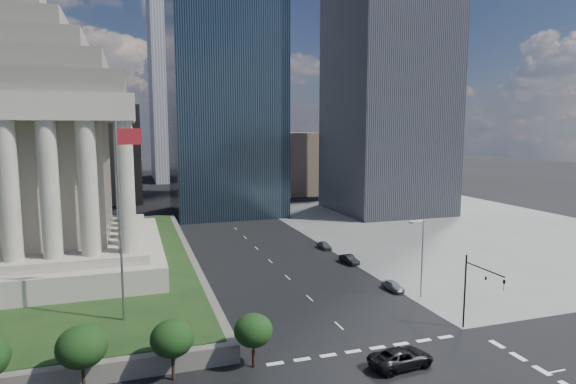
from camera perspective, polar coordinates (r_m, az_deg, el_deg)
name	(u,v)px	position (r m, az deg, el deg)	size (l,w,h in m)	color
ground	(215,210)	(128.94, -8.60, -2.07)	(500.00, 500.00, 0.00)	black
sidewalk_ne	(458,228)	(110.45, 19.55, -4.00)	(68.00, 90.00, 0.03)	slate
war_memorial	(27,127)	(74.72, -28.57, 6.78)	(34.00, 34.00, 39.00)	#A19B87
flagpole	(121,211)	(50.16, -19.18, -2.13)	(2.52, 0.24, 20.00)	slate
midrise_glass	(224,93)	(122.95, -7.55, 11.52)	(26.00, 26.00, 60.00)	black
highrise_ne	(389,13)	(130.29, 11.94, 20.10)	(26.00, 28.00, 100.00)	black
building_filler_ne	(293,162)	(164.56, 0.65, 3.56)	(20.00, 30.00, 20.00)	brown
building_filler_nw	(99,153)	(155.95, -21.54, 4.31)	(24.00, 30.00, 28.00)	brown
traffic_signal_ne	(477,285)	(53.73, 21.48, -10.24)	(0.30, 5.74, 8.00)	black
street_lamp_north	(421,254)	(62.80, 15.49, -7.06)	(2.13, 0.22, 10.00)	slate
pickup_truck	(401,358)	(46.54, 13.28, -18.57)	(2.78, 6.02, 1.67)	black
parked_sedan_near	(393,286)	(66.01, 12.34, -10.80)	(3.69, 1.48, 1.26)	gray
parked_sedan_mid	(349,259)	(77.39, 7.26, -7.92)	(4.12, 1.44, 1.36)	black
parked_sedan_far	(324,245)	(86.15, 4.33, -6.31)	(3.84, 1.54, 1.31)	#5B5D63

